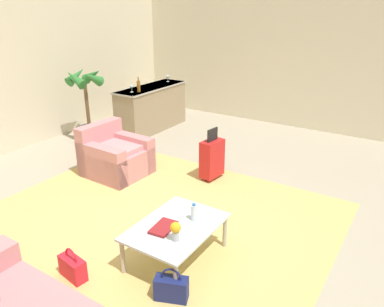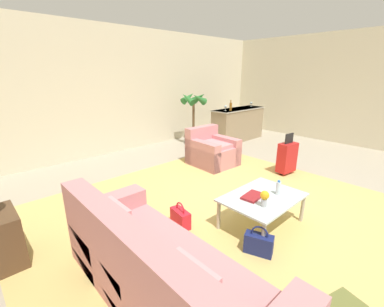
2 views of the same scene
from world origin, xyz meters
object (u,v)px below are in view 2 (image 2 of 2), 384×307
at_px(wine_glass_leftmost, 225,107).
at_px(handbag_red, 180,218).
at_px(couch, 157,278).
at_px(armchair, 211,152).
at_px(potted_palm, 194,118).
at_px(coffee_table, 263,200).
at_px(flower_vase, 265,197).
at_px(suitcase_red, 287,157).
at_px(water_bottle, 278,188).
at_px(bar_console, 238,124).
at_px(wine_bottle_amber, 231,106).
at_px(coffee_table_book, 253,196).
at_px(wine_glass_left_of_centre, 251,103).
at_px(handbag_navy, 259,244).

relative_size(wine_glass_leftmost, handbag_red, 0.43).
bearing_deg(wine_glass_leftmost, couch, -145.61).
xyz_separation_m(armchair, potted_palm, (0.90, 1.53, 0.46)).
height_order(coffee_table, flower_vase, flower_vase).
height_order(flower_vase, suitcase_red, suitcase_red).
relative_size(water_bottle, flower_vase, 1.00).
height_order(coffee_table, potted_palm, potted_palm).
bearing_deg(handbag_red, armchair, 34.11).
distance_m(armchair, bar_console, 2.40).
xyz_separation_m(couch, wine_glass_leftmost, (4.65, 3.19, 0.76)).
distance_m(handbag_red, potted_palm, 4.30).
bearing_deg(wine_bottle_amber, coffee_table_book, -136.71).
xyz_separation_m(water_bottle, wine_glass_left_of_centre, (3.94, 3.21, 0.55)).
height_order(water_bottle, coffee_table_book, water_bottle).
bearing_deg(wine_bottle_amber, handbag_navy, -136.69).
bearing_deg(armchair, handbag_red, -145.89).
distance_m(coffee_table_book, handbag_navy, 0.65).
bearing_deg(wine_glass_left_of_centre, handbag_navy, -143.78).
bearing_deg(coffee_table, suitcase_red, 19.29).
relative_size(wine_glass_leftmost, wine_bottle_amber, 0.51).
bearing_deg(flower_vase, wine_bottle_amber, 44.56).
xyz_separation_m(wine_glass_left_of_centre, potted_palm, (-1.94, 0.59, -0.33)).
xyz_separation_m(flower_vase, suitcase_red, (2.22, 0.85, -0.19)).
relative_size(bar_console, potted_palm, 1.23).
height_order(bar_console, wine_glass_left_of_centre, wine_glass_left_of_centre).
distance_m(water_bottle, coffee_table_book, 0.38).
bearing_deg(handbag_navy, wine_bottle_amber, 43.31).
relative_size(flower_vase, wine_glass_left_of_centre, 1.33).
xyz_separation_m(flower_vase, bar_console, (3.72, 3.25, -0.05)).
distance_m(coffee_table, wine_glass_leftmost, 4.27).
height_order(flower_vase, wine_glass_left_of_centre, wine_glass_left_of_centre).
distance_m(coffee_table, suitcase_red, 2.12).
bearing_deg(coffee_table_book, armchair, 49.28).
bearing_deg(handbag_navy, wine_glass_leftmost, 45.03).
bearing_deg(bar_console, coffee_table, -138.47).
distance_m(water_bottle, wine_glass_leftmost, 4.19).
height_order(wine_glass_leftmost, wine_glass_left_of_centre, same).
bearing_deg(handbag_navy, wine_glass_left_of_centre, 36.22).
height_order(couch, potted_palm, potted_palm).
bearing_deg(couch, bar_console, 31.15).
bearing_deg(wine_glass_leftmost, armchair, -149.47).
distance_m(couch, handbag_navy, 1.29).
bearing_deg(handbag_navy, coffee_table_book, 43.45).
bearing_deg(flower_vase, potted_palm, 57.85).
bearing_deg(water_bottle, potted_palm, 62.24).
distance_m(bar_console, wine_glass_leftmost, 0.86).
bearing_deg(wine_glass_left_of_centre, flower_vase, -143.19).
relative_size(wine_glass_leftmost, suitcase_red, 0.18).
bearing_deg(water_bottle, suitcase_red, 23.96).
bearing_deg(coffee_table_book, coffee_table, -40.14).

